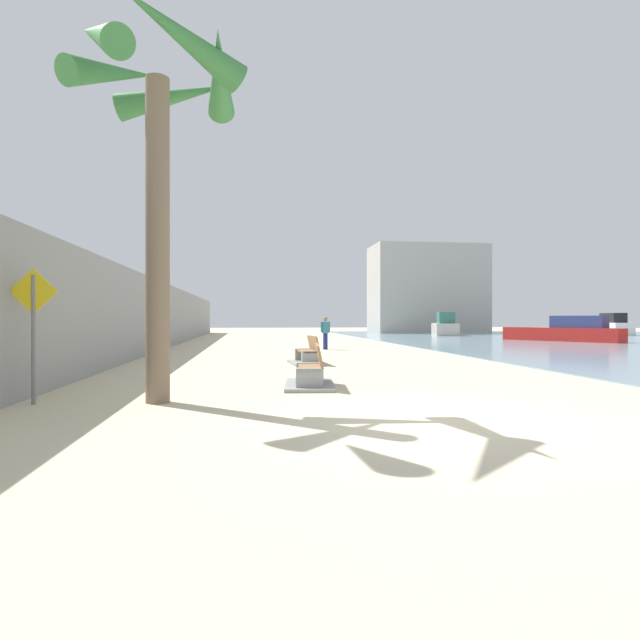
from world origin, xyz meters
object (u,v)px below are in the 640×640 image
palm_tree (158,108)px  pedestrian_sign (34,320)px  boat_distant (609,326)px  bench_near (311,376)px  bench_far (308,357)px  boat_far_right (565,332)px  person_walking (325,330)px  boat_mid_bay (445,327)px

palm_tree → pedestrian_sign: size_ratio=2.92×
boat_distant → pedestrian_sign: pedestrian_sign is taller
bench_near → bench_far: bearing=84.2°
palm_tree → boat_far_right: 32.16m
boat_distant → bench_near: bearing=-134.8°
pedestrian_sign → bench_near: bearing=18.3°
person_walking → pedestrian_sign: pedestrian_sign is taller
boat_far_right → pedestrian_sign: bearing=-138.7°
bench_far → boat_mid_bay: size_ratio=0.43×
bench_near → pedestrian_sign: size_ratio=0.88×
bench_near → boat_far_right: 28.32m
palm_tree → bench_near: palm_tree is taller
person_walking → boat_mid_bay: bearing=53.8°
boat_distant → palm_tree: bearing=-135.9°
person_walking → boat_far_right: 18.47m
person_walking → boat_distant: size_ratio=0.22×
boat_far_right → boat_mid_bay: size_ratio=1.47×
bench_far → boat_mid_bay: 31.01m
bench_near → boat_mid_bay: (16.16, 32.66, 0.58)m
bench_far → person_walking: 8.30m
boat_mid_bay → pedestrian_sign: pedestrian_sign is taller
palm_tree → boat_mid_bay: bearing=60.8°
palm_tree → boat_far_right: palm_tree is taller
palm_tree → pedestrian_sign: bearing=179.1°
palm_tree → boat_distant: 49.65m
boat_far_right → pedestrian_sign: pedestrian_sign is taller
boat_far_right → boat_mid_bay: boat_mid_bay is taller
boat_mid_bay → bench_far: bearing=-120.1°
boat_far_right → palm_tree: bearing=-136.0°
bench_near → person_walking: 14.14m
palm_tree → bench_far: bearing=64.2°
bench_far → person_walking: size_ratio=1.31×
palm_tree → boat_distant: palm_tree is taller
boat_mid_bay → pedestrian_sign: (-21.49, -34.43, 0.75)m
bench_far → boat_far_right: size_ratio=0.29×
boat_distant → person_walking: bearing=-148.0°
bench_near → pedestrian_sign: pedestrian_sign is taller
boat_far_right → person_walking: bearing=-159.8°
palm_tree → person_walking: palm_tree is taller
boat_distant → boat_far_right: bearing=-135.7°
bench_near → person_walking: (2.41, 13.91, 0.73)m
bench_near → boat_far_right: boat_far_right is taller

